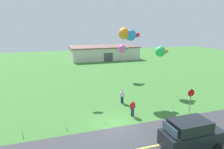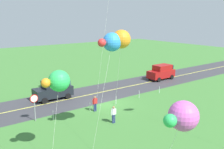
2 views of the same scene
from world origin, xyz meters
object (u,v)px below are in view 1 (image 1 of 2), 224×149
at_px(kite_green_far, 161,51).
at_px(kite_orange_near, 123,49).
at_px(car_suv_foreground, 191,134).
at_px(person_adult_near, 133,108).
at_px(warehouse_distant, 103,52).
at_px(stop_sign, 191,96).
at_px(kite_pink_drift, 131,35).
at_px(kite_blue_mid, 125,34).
at_px(person_adult_companion, 122,96).

distance_m(kite_green_far, kite_orange_near, 8.27).
bearing_deg(kite_green_far, car_suv_foreground, -111.67).
height_order(person_adult_near, warehouse_distant, warehouse_distant).
distance_m(stop_sign, kite_green_far, 8.17).
bearing_deg(kite_pink_drift, warehouse_distant, 80.88).
bearing_deg(kite_orange_near, car_suv_foreground, -97.14).
relative_size(stop_sign, person_adult_near, 1.60).
bearing_deg(stop_sign, kite_green_far, 83.59).
height_order(car_suv_foreground, kite_green_far, kite_green_far).
relative_size(person_adult_near, kite_pink_drift, 0.19).
relative_size(kite_blue_mid, kite_pink_drift, 1.02).
bearing_deg(kite_blue_mid, person_adult_near, -103.35).
distance_m(person_adult_companion, warehouse_distant, 33.48).
bearing_deg(warehouse_distant, kite_blue_mid, -100.57).
relative_size(kite_green_far, kite_orange_near, 1.06).
height_order(kite_blue_mid, kite_pink_drift, kite_blue_mid).
distance_m(stop_sign, kite_blue_mid, 10.28).
bearing_deg(car_suv_foreground, stop_sign, 50.84).
bearing_deg(warehouse_distant, car_suv_foreground, -97.14).
distance_m(car_suv_foreground, kite_orange_near, 20.69).
xyz_separation_m(stop_sign, kite_green_far, (0.82, 7.26, 3.65)).
bearing_deg(kite_blue_mid, warehouse_distant, 79.43).
relative_size(stop_sign, kite_pink_drift, 0.31).
relative_size(car_suv_foreground, kite_green_far, 0.71).
height_order(person_adult_near, kite_orange_near, kite_orange_near).
distance_m(kite_blue_mid, kite_pink_drift, 0.80).
distance_m(person_adult_near, kite_blue_mid, 9.20).
distance_m(person_adult_companion, kite_pink_drift, 7.40).
xyz_separation_m(car_suv_foreground, kite_blue_mid, (-0.36, 12.04, 6.67)).
height_order(stop_sign, kite_blue_mid, kite_blue_mid).
height_order(person_adult_near, kite_pink_drift, kite_pink_drift).
bearing_deg(person_adult_near, kite_orange_near, 105.53).
height_order(car_suv_foreground, kite_orange_near, kite_orange_near).
height_order(car_suv_foreground, kite_blue_mid, kite_blue_mid).
distance_m(stop_sign, person_adult_companion, 7.33).
height_order(stop_sign, person_adult_companion, stop_sign).
height_order(person_adult_companion, warehouse_distant, warehouse_distant).
height_order(kite_pink_drift, kite_orange_near, kite_pink_drift).
relative_size(stop_sign, warehouse_distant, 0.14).
bearing_deg(kite_orange_near, person_adult_companion, -111.01).
height_order(car_suv_foreground, warehouse_distant, warehouse_distant).
distance_m(car_suv_foreground, kite_blue_mid, 13.77).
relative_size(car_suv_foreground, person_adult_companion, 2.75).
relative_size(car_suv_foreground, stop_sign, 1.72).
xyz_separation_m(stop_sign, kite_pink_drift, (-3.63, 6.95, 5.84)).
bearing_deg(stop_sign, kite_pink_drift, 117.56).
xyz_separation_m(stop_sign, kite_orange_near, (-1.51, 15.19, 3.29)).
xyz_separation_m(person_adult_companion, kite_green_far, (6.36, 2.56, 4.59)).
height_order(person_adult_near, kite_green_far, kite_green_far).
bearing_deg(person_adult_near, car_suv_foreground, -41.68).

